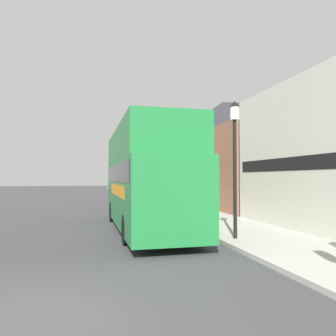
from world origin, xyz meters
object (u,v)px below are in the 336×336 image
object	(u,v)px
lamp_post_nearest	(235,143)
parked_car_ahead_of_bus	(135,200)
lamp_post_second	(177,161)
tour_bus	(145,186)

from	to	relation	value
lamp_post_nearest	parked_car_ahead_of_bus	bearing A→B (deg)	98.06
lamp_post_second	lamp_post_nearest	bearing A→B (deg)	-90.07
parked_car_ahead_of_bus	lamp_post_second	world-z (taller)	lamp_post_second
tour_bus	lamp_post_nearest	distance (m)	4.66
parked_car_ahead_of_bus	tour_bus	bearing A→B (deg)	-94.58
parked_car_ahead_of_bus	lamp_post_nearest	size ratio (longest dim) A/B	0.96
parked_car_ahead_of_bus	lamp_post_second	size ratio (longest dim) A/B	1.04
tour_bus	lamp_post_nearest	xyz separation A→B (m)	(2.55, -3.59, 1.54)
parked_car_ahead_of_bus	lamp_post_second	bearing A→B (deg)	-68.33
parked_car_ahead_of_bus	lamp_post_second	xyz separation A→B (m)	(1.75, -4.57, 2.51)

